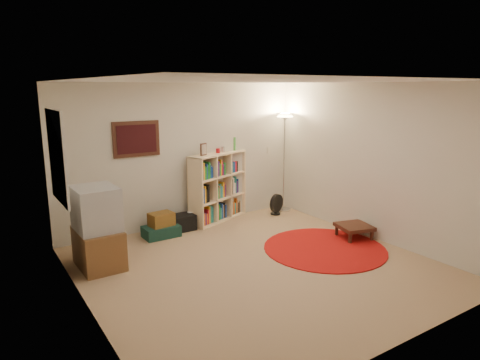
# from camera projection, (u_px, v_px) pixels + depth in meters

# --- Properties ---
(room) EXTENTS (4.54, 4.54, 2.54)m
(room) POSITION_uv_depth(u_px,v_px,m) (253.00, 177.00, 5.65)
(room) COLOR #A07F5E
(room) RESTS_ON ground
(bookshelf) EXTENTS (1.30, 0.78, 1.51)m
(bookshelf) POSITION_uv_depth(u_px,v_px,m) (217.00, 188.00, 7.86)
(bookshelf) COLOR #FFDBAA
(bookshelf) RESTS_ON ground
(floor_lamp) EXTENTS (0.45, 0.45, 1.94)m
(floor_lamp) POSITION_uv_depth(u_px,v_px,m) (285.00, 130.00, 8.27)
(floor_lamp) COLOR silver
(floor_lamp) RESTS_ON ground
(floor_fan) EXTENTS (0.36, 0.24, 0.41)m
(floor_fan) POSITION_uv_depth(u_px,v_px,m) (276.00, 204.00, 8.27)
(floor_fan) COLOR black
(floor_fan) RESTS_ON ground
(tv_stand) EXTENTS (0.57, 0.79, 1.13)m
(tv_stand) POSITION_uv_depth(u_px,v_px,m) (98.00, 229.00, 5.79)
(tv_stand) COLOR brown
(tv_stand) RESTS_ON ground
(suitcase) EXTENTS (0.58, 0.37, 0.19)m
(suitcase) POSITION_uv_depth(u_px,v_px,m) (161.00, 231.00, 7.06)
(suitcase) COLOR #123129
(suitcase) RESTS_ON ground
(wicker_basket) EXTENTS (0.41, 0.32, 0.22)m
(wicker_basket) POSITION_uv_depth(u_px,v_px,m) (161.00, 219.00, 7.04)
(wicker_basket) COLOR brown
(wicker_basket) RESTS_ON suitcase
(duffel_bag) EXTENTS (0.39, 0.33, 0.27)m
(duffel_bag) POSITION_uv_depth(u_px,v_px,m) (183.00, 222.00, 7.40)
(duffel_bag) COLOR black
(duffel_bag) RESTS_ON ground
(paper_towel) EXTENTS (0.14, 0.14, 0.27)m
(paper_towel) POSITION_uv_depth(u_px,v_px,m) (191.00, 219.00, 7.56)
(paper_towel) COLOR white
(paper_towel) RESTS_ON ground
(red_rug) EXTENTS (1.86, 1.86, 0.02)m
(red_rug) POSITION_uv_depth(u_px,v_px,m) (325.00, 248.00, 6.54)
(red_rug) COLOR #9B0C0B
(red_rug) RESTS_ON ground
(side_table) EXTENTS (0.61, 0.61, 0.23)m
(side_table) POSITION_uv_depth(u_px,v_px,m) (354.00, 227.00, 6.96)
(side_table) COLOR #351B12
(side_table) RESTS_ON ground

